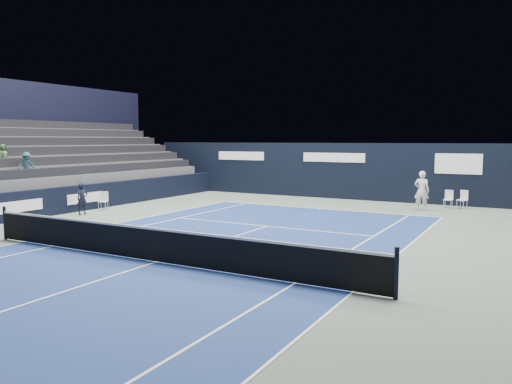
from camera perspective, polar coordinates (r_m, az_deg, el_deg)
ground at (r=15.33m, az=-6.52°, el=-6.41°), size 48.00×48.00×0.00m
court_surface at (r=13.80m, az=-11.41°, el=-7.87°), size 10.97×23.77×0.01m
folding_chair_back_a at (r=25.82m, az=21.17°, el=-0.42°), size 0.41×0.44×0.87m
folding_chair_back_b at (r=25.77m, az=22.58°, el=-0.65°), size 0.51×0.50×0.89m
line_judge_chair at (r=24.51m, az=-17.02°, el=-0.81°), size 0.50×0.49×0.86m
line_judge at (r=23.16m, az=-19.24°, el=-0.75°), size 0.44×0.57×1.39m
court_markings at (r=13.80m, az=-11.41°, el=-7.85°), size 11.03×23.83×0.00m
tennis_net at (r=13.69m, az=-11.45°, el=-5.82°), size 12.90×0.10×1.10m
back_sponsor_wall at (r=28.10m, az=10.96°, el=2.36°), size 26.00×0.63×3.10m
side_barrier_left at (r=24.50m, az=-19.28°, el=-0.63°), size 0.33×22.00×1.20m
spectator_stand at (r=27.95m, az=-22.97°, el=2.80°), size 6.00×18.00×6.40m
tennis_player at (r=24.38m, az=18.41°, el=0.14°), size 0.69×0.85×1.85m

